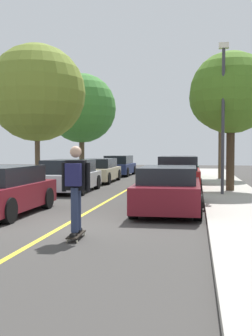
% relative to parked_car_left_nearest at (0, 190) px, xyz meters
% --- Properties ---
extents(ground, '(80.00, 80.00, 0.00)m').
position_rel_parked_car_left_nearest_xyz_m(ground, '(2.28, -1.22, -0.67)').
color(ground, '#3D3A38').
extents(center_line, '(0.12, 39.20, 0.01)m').
position_rel_parked_car_left_nearest_xyz_m(center_line, '(2.28, 2.78, -0.67)').
color(center_line, gold).
rests_on(center_line, ground).
extents(parked_car_left_nearest, '(1.96, 4.04, 1.34)m').
position_rel_parked_car_left_nearest_xyz_m(parked_car_left_nearest, '(0.00, 0.00, 0.00)').
color(parked_car_left_nearest, maroon).
rests_on(parked_car_left_nearest, ground).
extents(parked_car_left_near, '(2.06, 4.29, 1.38)m').
position_rel_parked_car_left_nearest_xyz_m(parked_car_left_near, '(0.00, 6.35, 0.02)').
color(parked_car_left_near, '#B7B7BC').
rests_on(parked_car_left_near, ground).
extents(parked_car_left_far, '(1.92, 4.60, 1.31)m').
position_rel_parked_car_left_nearest_xyz_m(parked_car_left_far, '(-0.00, 11.80, -0.03)').
color(parked_car_left_far, '#BCAD89').
rests_on(parked_car_left_far, ground).
extents(parked_car_left_farthest, '(1.85, 4.44, 1.40)m').
position_rel_parked_car_left_nearest_xyz_m(parked_car_left_farthest, '(-0.00, 17.79, 0.02)').
color(parked_car_left_farthest, navy).
rests_on(parked_car_left_farthest, ground).
extents(parked_car_right_nearest, '(1.90, 4.34, 1.31)m').
position_rel_parked_car_left_nearest_xyz_m(parked_car_right_nearest, '(4.56, 1.34, -0.02)').
color(parked_car_right_nearest, maroon).
rests_on(parked_car_right_nearest, ground).
extents(parked_car_right_near, '(2.01, 4.50, 1.51)m').
position_rel_parked_car_left_nearest_xyz_m(parked_car_right_near, '(4.56, 7.83, 0.06)').
color(parked_car_right_near, maroon).
rests_on(parked_car_right_near, ground).
extents(parked_car_right_far, '(1.92, 4.48, 1.43)m').
position_rel_parked_car_left_nearest_xyz_m(parked_car_right_far, '(4.56, 14.73, 0.03)').
color(parked_car_right_far, '#1E5B33').
rests_on(parked_car_right_far, ground).
extents(street_tree_left_nearest, '(4.60, 4.60, 6.66)m').
position_rel_parked_car_left_nearest_xyz_m(street_tree_left_nearest, '(-2.15, 8.13, 3.82)').
color(street_tree_left_nearest, brown).
rests_on(street_tree_left_nearest, sidewalk_left).
extents(street_tree_left_near, '(4.54, 4.54, 6.67)m').
position_rel_parked_car_left_nearest_xyz_m(street_tree_left_near, '(-2.15, 15.88, 3.85)').
color(street_tree_left_near, brown).
rests_on(street_tree_left_near, sidewalk_left).
extents(street_tree_right_nearest, '(3.31, 3.31, 5.63)m').
position_rel_parked_car_left_nearest_xyz_m(street_tree_right_nearest, '(6.71, 6.67, 3.42)').
color(street_tree_right_nearest, '#3D2D1E').
rests_on(street_tree_right_nearest, sidewalk_right).
extents(street_tree_right_near, '(3.63, 3.63, 6.48)m').
position_rel_parked_car_left_nearest_xyz_m(street_tree_right_near, '(6.71, 13.84, 4.12)').
color(street_tree_right_near, brown).
rests_on(street_tree_right_near, sidewalk_right).
extents(streetlamp, '(0.36, 0.24, 5.60)m').
position_rel_parked_car_left_nearest_xyz_m(streetlamp, '(6.31, 5.18, 2.67)').
color(streetlamp, '#38383D').
rests_on(streetlamp, sidewalk_right).
extents(skateboard, '(0.27, 0.85, 0.10)m').
position_rel_parked_car_left_nearest_xyz_m(skateboard, '(2.99, -2.71, -0.58)').
color(skateboard, black).
rests_on(skateboard, ground).
extents(skateboarder, '(0.58, 0.70, 1.76)m').
position_rel_parked_car_left_nearest_xyz_m(skateboarder, '(2.99, -2.74, 0.44)').
color(skateboarder, black).
rests_on(skateboarder, skateboard).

